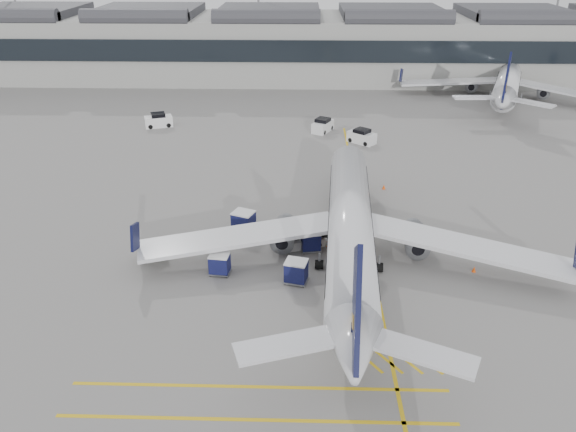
{
  "coord_description": "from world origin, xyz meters",
  "views": [
    {
      "loc": [
        4.36,
        -34.82,
        23.46
      ],
      "look_at": [
        3.26,
        4.45,
        4.0
      ],
      "focal_mm": 35.0,
      "sensor_mm": 36.0,
      "label": 1
    }
  ],
  "objects_px": {
    "airliner_main": "(350,228)",
    "pushback_tug": "(152,252)",
    "ramp_agent_b": "(329,234)",
    "ramp_agent_a": "(330,242)",
    "belt_loader": "(298,240)",
    "baggage_cart_a": "(311,241)"
  },
  "relations": [
    {
      "from": "belt_loader",
      "to": "baggage_cart_a",
      "type": "bearing_deg",
      "value": -51.37
    },
    {
      "from": "pushback_tug",
      "to": "airliner_main",
      "type": "bearing_deg",
      "value": -22.66
    },
    {
      "from": "belt_loader",
      "to": "ramp_agent_b",
      "type": "bearing_deg",
      "value": -2.33
    },
    {
      "from": "baggage_cart_a",
      "to": "ramp_agent_b",
      "type": "height_order",
      "value": "baggage_cart_a"
    },
    {
      "from": "airliner_main",
      "to": "ramp_agent_b",
      "type": "xyz_separation_m",
      "value": [
        -1.49,
        2.87,
        -2.11
      ]
    },
    {
      "from": "ramp_agent_a",
      "to": "airliner_main",
      "type": "bearing_deg",
      "value": -96.35
    },
    {
      "from": "belt_loader",
      "to": "baggage_cart_a",
      "type": "xyz_separation_m",
      "value": [
        1.09,
        -0.66,
        0.33
      ]
    },
    {
      "from": "baggage_cart_a",
      "to": "ramp_agent_a",
      "type": "distance_m",
      "value": 1.59
    },
    {
      "from": "airliner_main",
      "to": "baggage_cart_a",
      "type": "height_order",
      "value": "airliner_main"
    },
    {
      "from": "airliner_main",
      "to": "ramp_agent_a",
      "type": "distance_m",
      "value": 2.65
    },
    {
      "from": "airliner_main",
      "to": "pushback_tug",
      "type": "xyz_separation_m",
      "value": [
        -15.98,
        -0.28,
        -2.34
      ]
    },
    {
      "from": "baggage_cart_a",
      "to": "ramp_agent_a",
      "type": "bearing_deg",
      "value": -21.78
    },
    {
      "from": "belt_loader",
      "to": "baggage_cart_a",
      "type": "height_order",
      "value": "belt_loader"
    },
    {
      "from": "belt_loader",
      "to": "airliner_main",
      "type": "bearing_deg",
      "value": -45.85
    },
    {
      "from": "ramp_agent_b",
      "to": "ramp_agent_a",
      "type": "bearing_deg",
      "value": 56.2
    },
    {
      "from": "airliner_main",
      "to": "ramp_agent_a",
      "type": "bearing_deg",
      "value": 150.08
    },
    {
      "from": "pushback_tug",
      "to": "ramp_agent_b",
      "type": "bearing_deg",
      "value": -11.41
    },
    {
      "from": "baggage_cart_a",
      "to": "pushback_tug",
      "type": "relative_size",
      "value": 0.73
    },
    {
      "from": "airliner_main",
      "to": "pushback_tug",
      "type": "relative_size",
      "value": 14.48
    },
    {
      "from": "belt_loader",
      "to": "ramp_agent_a",
      "type": "relative_size",
      "value": 2.64
    },
    {
      "from": "belt_loader",
      "to": "baggage_cart_a",
      "type": "relative_size",
      "value": 2.78
    },
    {
      "from": "belt_loader",
      "to": "ramp_agent_b",
      "type": "relative_size",
      "value": 3.3
    }
  ]
}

